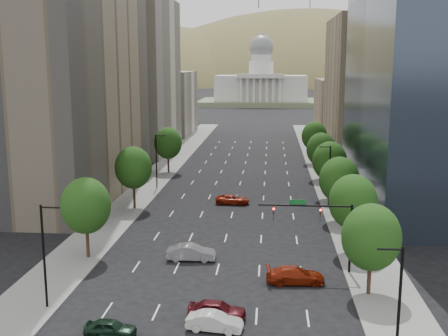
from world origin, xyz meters
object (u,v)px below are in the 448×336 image
(car_red_far, at_px, (232,199))
(capitol, at_px, (261,88))
(car_white, at_px, (215,322))
(car_silver, at_px, (191,252))
(car_red_near, at_px, (295,275))
(car_maroon, at_px, (217,310))
(traffic_signal, at_px, (325,222))
(car_dkgrn, at_px, (110,328))

(car_red_far, bearing_deg, capitol, 2.10)
(car_white, height_order, car_silver, car_silver)
(car_red_near, relative_size, car_red_far, 1.11)
(car_red_near, height_order, car_red_far, car_red_near)
(car_red_near, xyz_separation_m, car_maroon, (-6.62, -7.97, 0.01))
(traffic_signal, relative_size, car_silver, 1.79)
(car_dkgrn, bearing_deg, traffic_signal, -48.51)
(traffic_signal, distance_m, car_white, 16.47)
(traffic_signal, xyz_separation_m, car_silver, (-13.53, 2.37, -4.33))
(car_white, xyz_separation_m, car_red_far, (-1.34, 38.63, -0.03))
(capitol, relative_size, car_maroon, 12.76)
(capitol, xyz_separation_m, car_white, (1.00, -232.39, -7.86))
(car_dkgrn, bearing_deg, car_red_far, -7.14)
(car_maroon, bearing_deg, capitol, 3.94)
(car_red_far, bearing_deg, car_silver, 175.77)
(car_dkgrn, distance_m, car_red_near, 18.37)
(capitol, distance_m, car_maroon, 230.65)
(car_white, bearing_deg, car_dkgrn, 108.24)
(traffic_signal, height_order, car_red_near, traffic_signal)
(capitol, bearing_deg, traffic_signal, -87.26)
(car_silver, xyz_separation_m, car_red_far, (2.66, 23.58, -0.16))
(car_silver, bearing_deg, car_maroon, -164.39)
(car_dkgrn, relative_size, car_red_far, 0.80)
(car_maroon, bearing_deg, car_dkgrn, 117.86)
(traffic_signal, height_order, capitol, capitol)
(car_dkgrn, xyz_separation_m, car_silver, (3.75, 16.65, 0.17))
(traffic_signal, xyz_separation_m, car_dkgrn, (-17.28, -14.28, -4.50))
(car_red_far, bearing_deg, car_dkgrn, 173.15)
(traffic_signal, relative_size, car_red_near, 1.67)
(car_white, height_order, car_maroon, car_maroon)
(car_red_near, xyz_separation_m, car_silver, (-10.62, 5.20, 0.05))
(capitol, height_order, car_dkgrn, capitol)
(car_white, bearing_deg, car_silver, 21.44)
(traffic_signal, height_order, car_maroon, traffic_signal)
(capitol, xyz_separation_m, car_red_far, (-0.34, -193.76, -7.89))
(traffic_signal, height_order, car_white, traffic_signal)
(car_red_far, bearing_deg, traffic_signal, -155.07)
(car_dkgrn, height_order, car_silver, car_silver)
(car_red_near, height_order, car_silver, car_silver)
(car_red_near, relative_size, car_maroon, 1.16)
(traffic_signal, distance_m, capitol, 219.99)
(car_maroon, height_order, car_red_far, car_maroon)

